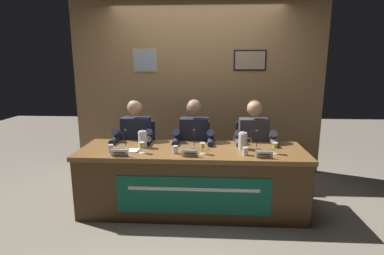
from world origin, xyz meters
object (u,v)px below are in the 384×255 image
Objects in this scene: juice_glass_center at (203,146)px; document_stack_left at (129,150)px; water_pitcher_right_side at (243,141)px; panelist_center at (194,141)px; panelist_left at (135,140)px; juice_glass_left at (142,145)px; juice_glass_right at (275,146)px; water_cup_center at (175,150)px; chair_right at (251,158)px; chair_center at (195,157)px; water_pitcher_left_side at (143,139)px; nameplate_left at (120,152)px; panelist_right at (254,142)px; microphone_left at (124,143)px; conference_table at (192,172)px; nameplate_right at (264,154)px; water_cup_right at (245,152)px; chair_left at (139,156)px; microphone_center at (194,143)px; water_cup_left at (111,149)px; microphone_right at (258,144)px; nameplate_center at (190,153)px.

juice_glass_center is 0.82m from document_stack_left.
water_pitcher_right_side is (0.45, 0.22, 0.01)m from juice_glass_center.
panelist_left is at bearing 180.00° from panelist_center.
juice_glass_left is 1.00× the size of juice_glass_right.
water_cup_center is 1.24m from chair_right.
water_pitcher_right_side is at bearing -30.84° from panelist_center.
panelist_left is at bearing -165.12° from chair_center.
juice_glass_left is 0.24m from water_pitcher_left_side.
juice_glass_center reaches higher than document_stack_left.
nameplate_left is 0.15× the size of panelist_right.
panelist_left is at bearing 117.78° from water_pitcher_left_side.
microphone_left is 1.06m from chair_center.
chair_center is at bearing 43.20° from water_pitcher_left_side.
water_pitcher_left_side is (-0.04, 0.23, 0.01)m from juice_glass_left.
juice_glass_right is (0.90, -0.03, 0.32)m from conference_table.
juice_glass_left reaches higher than nameplate_right.
conference_table is 12.17× the size of water_pitcher_right_side.
panelist_left reaches higher than water_pitcher_left_side.
panelist_right is 14.54× the size of water_cup_right.
microphone_left is 1.35m from water_pitcher_right_side.
chair_right is at bearing 0.00° from chair_left.
microphone_left is (-0.02, -0.43, 0.08)m from panelist_left.
microphone_left is 1.03× the size of water_pitcher_left_side.
microphone_center reaches higher than chair_right.
conference_table is 0.93m from water_cup_left.
juice_glass_center is at bearing -80.84° from chair_center.
microphone_left reaches higher than juice_glass_center.
chair_right is at bearing 88.46° from microphone_right.
panelist_left reaches higher than juice_glass_left.
panelist_center reaches higher than water_cup_left.
conference_table is 0.68m from water_pitcher_left_side.
microphone_right reaches higher than water_cup_center.
panelist_left is 1.00× the size of panelist_right.
document_stack_left is (-1.27, -0.15, -0.09)m from water_pitcher_right_side.
nameplate_left is 1.36m from water_pitcher_right_side.
conference_table is 1.02m from chair_left.
water_cup_left is 1.01m from juice_glass_center.
nameplate_center is (-0.01, -0.18, 0.28)m from conference_table.
nameplate_center is 0.26m from microphone_center.
panelist_left is 0.57m from water_cup_left.
nameplate_left is 1.64m from panelist_right.
microphone_right is at bearing 95.29° from nameplate_right.
nameplate_center is 1.39× the size of juice_glass_center.
nameplate_left is 2.20× the size of water_cup_left.
water_pitcher_right_side is at bearing 3.85° from microphone_left.
water_pitcher_right_side is at bearing 120.27° from nameplate_right.
chair_center reaches higher than conference_table.
microphone_left is at bearing 171.61° from nameplate_right.
conference_table is 2.81× the size of chair_center.
chair_right reaches higher than nameplate_right.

